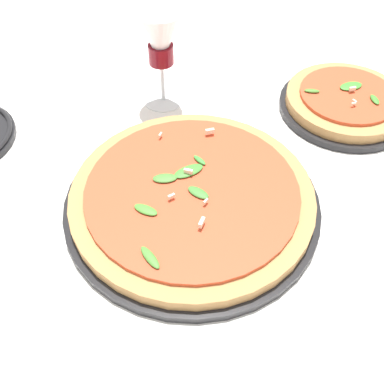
# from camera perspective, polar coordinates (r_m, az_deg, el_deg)

# --- Properties ---
(ground_plane) EXTENTS (6.00, 6.00, 0.00)m
(ground_plane) POSITION_cam_1_polar(r_m,az_deg,el_deg) (0.63, -1.00, -3.66)
(ground_plane) COLOR white
(pizza_arugula_main) EXTENTS (0.36, 0.36, 0.05)m
(pizza_arugula_main) POSITION_cam_1_polar(r_m,az_deg,el_deg) (0.64, -0.01, -0.78)
(pizza_arugula_main) COLOR black
(pizza_arugula_main) RESTS_ON ground_plane
(pizza_personal_side) EXTENTS (0.23, 0.23, 0.05)m
(pizza_personal_side) POSITION_cam_1_polar(r_m,az_deg,el_deg) (0.84, 18.93, 10.70)
(pizza_personal_side) COLOR black
(pizza_personal_side) RESTS_ON ground_plane
(wine_glass) EXTENTS (0.08, 0.08, 0.17)m
(wine_glass) POSITION_cam_1_polar(r_m,az_deg,el_deg) (0.77, -4.04, 18.33)
(wine_glass) COLOR white
(wine_glass) RESTS_ON ground_plane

